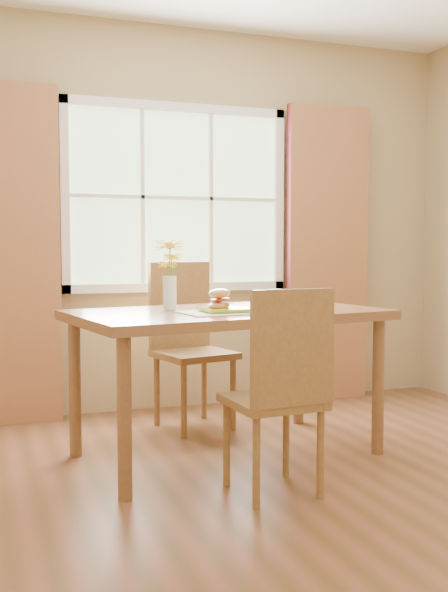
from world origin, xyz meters
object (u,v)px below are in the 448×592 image
dining_table (227,325)px  water_glass (275,300)px  chair_far (187,336)px  flower_vase (170,268)px  croissant_sandwich (219,299)px  chair_near (281,384)px

dining_table → water_glass: 0.30m
dining_table → water_glass: bearing=-18.5°
chair_far → flower_vase: flower_vase is taller
dining_table → flower_vase: bearing=148.5°
chair_far → croissant_sandwich: (-0.07, -0.84, 0.30)m
dining_table → chair_near: (0.01, -0.70, -0.19)m
chair_near → croissant_sandwich: chair_near is taller
chair_near → water_glass: (0.26, 0.66, 0.33)m
croissant_sandwich → flower_vase: 0.36m
croissant_sandwich → water_glass: (0.36, 0.09, -0.02)m
chair_far → water_glass: size_ratio=9.31×
croissant_sandwich → flower_vase: size_ratio=0.46×
dining_table → croissant_sandwich: (-0.09, -0.14, 0.15)m
dining_table → chair_near: 0.73m
water_glass → dining_table: bearing=170.7°
chair_far → flower_vase: bearing=-128.0°
water_glass → flower_vase: flower_vase is taller
dining_table → flower_vase: (-0.29, 0.12, 0.32)m
croissant_sandwich → water_glass: 0.37m
chair_near → flower_vase: bearing=106.0°
chair_near → chair_far: (-0.03, 1.41, 0.05)m
chair_near → croissant_sandwich: 0.67m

